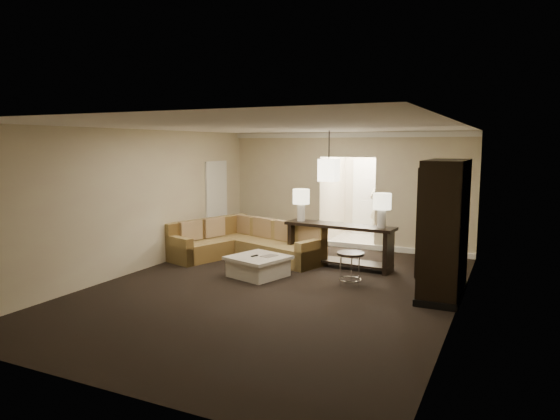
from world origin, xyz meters
The scene contains 19 objects.
ground centered at (0.00, 0.00, 0.00)m, with size 8.00×8.00×0.00m, color black.
wall_back centered at (0.00, 4.00, 1.40)m, with size 6.00×0.04×2.80m, color beige.
wall_front centered at (0.00, -4.00, 1.40)m, with size 6.00×0.04×2.80m, color beige.
wall_left centered at (-3.00, 0.00, 1.40)m, with size 0.04×8.00×2.80m, color beige.
wall_right centered at (3.00, 0.00, 1.40)m, with size 0.04×8.00×2.80m, color beige.
ceiling centered at (0.00, 0.00, 2.80)m, with size 6.00×8.00×0.02m, color white.
crown_molding centered at (0.00, 3.95, 2.73)m, with size 6.00×0.10×0.12m, color white.
baseboard centered at (0.00, 3.95, 0.06)m, with size 6.00×0.10×0.12m, color white.
side_door centered at (-2.97, 2.80, 1.05)m, with size 0.05×0.90×2.10m, color white.
foyer centered at (0.00, 5.34, 1.30)m, with size 1.44×2.02×2.80m.
sectional_sofa centered at (-1.62, 1.86, 0.34)m, with size 3.33×2.39×0.84m.
coffee_table centered at (-0.65, 0.62, 0.20)m, with size 1.21×1.21×0.41m.
console_table centered at (0.50, 2.00, 0.53)m, with size 2.33×0.71×0.89m.
armoire centered at (2.69, 0.85, 1.08)m, with size 0.67×1.57×2.26m.
drink_table centered at (1.13, 0.78, 0.43)m, with size 0.48×0.48×0.60m.
table_lamp_left centered at (-0.39, 2.07, 1.34)m, with size 0.36×0.36×0.68m.
table_lamp_right centered at (1.39, 1.93, 1.34)m, with size 0.36×0.36×0.68m.
pendant_light centered at (0.00, 2.70, 1.95)m, with size 0.38×0.38×1.09m.
person centered at (0.45, 5.60, 0.94)m, with size 0.68×0.45×1.87m, color beige.
Camera 1 is at (3.74, -7.59, 2.50)m, focal length 32.00 mm.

